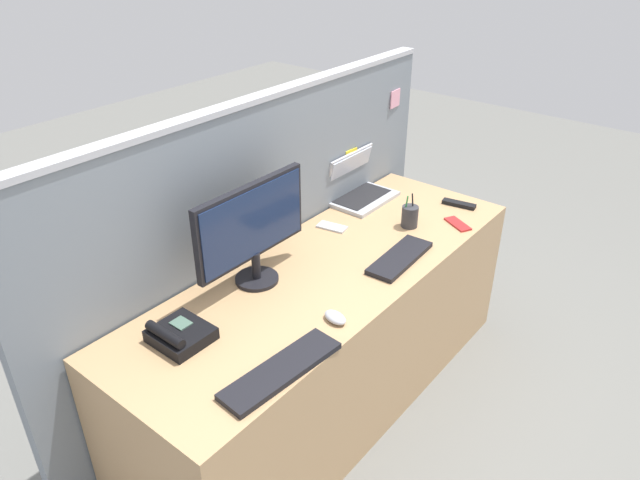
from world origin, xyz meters
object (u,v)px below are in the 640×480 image
(cell_phone_red_case, at_px, (458,224))
(cell_phone_silver_slab, at_px, (332,227))
(desktop_monitor, at_px, (252,227))
(tv_remote, at_px, (459,204))
(keyboard_main, at_px, (400,258))
(computer_mouse_right_hand, at_px, (335,317))
(keyboard_spare, at_px, (281,370))
(pen_cup, at_px, (410,216))
(desk_phone, at_px, (179,335))
(laptop, at_px, (356,187))

(cell_phone_red_case, distance_m, cell_phone_silver_slab, 0.61)
(desktop_monitor, distance_m, tv_remote, 1.22)
(keyboard_main, bearing_deg, computer_mouse_right_hand, -178.32)
(desktop_monitor, bearing_deg, cell_phone_silver_slab, 3.07)
(keyboard_spare, bearing_deg, cell_phone_red_case, 5.79)
(cell_phone_red_case, bearing_deg, desktop_monitor, -176.24)
(desktop_monitor, xyz_separation_m, pen_cup, (0.80, -0.25, -0.19))
(keyboard_main, height_order, cell_phone_silver_slab, keyboard_main)
(cell_phone_silver_slab, bearing_deg, keyboard_spare, -162.30)
(keyboard_main, height_order, tv_remote, keyboard_main)
(desk_phone, height_order, tv_remote, desk_phone)
(cell_phone_silver_slab, distance_m, tv_remote, 0.70)
(cell_phone_red_case, relative_size, tv_remote, 0.87)
(keyboard_spare, bearing_deg, cell_phone_silver_slab, 32.85)
(keyboard_main, relative_size, pen_cup, 2.21)
(desk_phone, relative_size, pen_cup, 1.16)
(computer_mouse_right_hand, relative_size, tv_remote, 0.59)
(desktop_monitor, distance_m, keyboard_spare, 0.62)
(tv_remote, bearing_deg, laptop, 109.12)
(laptop, distance_m, cell_phone_red_case, 0.57)
(keyboard_spare, relative_size, tv_remote, 2.69)
(desk_phone, distance_m, keyboard_spare, 0.40)
(laptop, height_order, desk_phone, laptop)
(keyboard_spare, height_order, computer_mouse_right_hand, computer_mouse_right_hand)
(computer_mouse_right_hand, relative_size, cell_phone_silver_slab, 0.71)
(desk_phone, relative_size, cell_phone_silver_slab, 1.39)
(cell_phone_red_case, distance_m, tv_remote, 0.21)
(cell_phone_silver_slab, relative_size, tv_remote, 0.83)
(cell_phone_silver_slab, bearing_deg, cell_phone_red_case, -59.11)
(keyboard_spare, xyz_separation_m, tv_remote, (1.49, 0.12, -0.00))
(desktop_monitor, height_order, laptop, desktop_monitor)
(tv_remote, bearing_deg, computer_mouse_right_hand, 174.93)
(desk_phone, bearing_deg, cell_phone_red_case, -14.33)
(desktop_monitor, relative_size, keyboard_spare, 1.23)
(keyboard_main, xyz_separation_m, computer_mouse_right_hand, (-0.52, -0.04, 0.01))
(computer_mouse_right_hand, bearing_deg, tv_remote, 16.34)
(desktop_monitor, bearing_deg, pen_cup, -17.37)
(desktop_monitor, xyz_separation_m, cell_phone_red_case, (0.96, -0.43, -0.24))
(desk_phone, height_order, keyboard_main, desk_phone)
(laptop, relative_size, desk_phone, 1.79)
(desk_phone, distance_m, keyboard_main, 1.01)
(desktop_monitor, xyz_separation_m, tv_remote, (1.15, -0.33, -0.24))
(tv_remote, bearing_deg, keyboard_main, 174.67)
(desk_phone, bearing_deg, pen_cup, -8.34)
(keyboard_spare, height_order, cell_phone_silver_slab, keyboard_spare)
(keyboard_main, xyz_separation_m, keyboard_spare, (-0.85, -0.08, 0.00))
(cell_phone_silver_slab, bearing_deg, computer_mouse_right_hand, -151.96)
(cell_phone_silver_slab, bearing_deg, pen_cup, -59.41)
(keyboard_spare, bearing_deg, desktop_monitor, 57.26)
(desktop_monitor, relative_size, pen_cup, 3.32)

